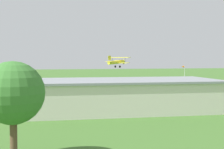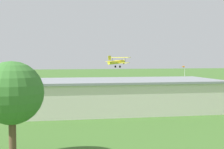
% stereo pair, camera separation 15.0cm
% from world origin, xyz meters
% --- Properties ---
extents(ground_plane, '(400.00, 400.00, 0.00)m').
position_xyz_m(ground_plane, '(0.00, 0.00, 0.00)').
color(ground_plane, '#3D6628').
extents(hangar, '(37.60, 17.29, 5.39)m').
position_xyz_m(hangar, '(1.10, 39.34, 2.70)').
color(hangar, beige).
rests_on(hangar, ground_plane).
extents(biplane, '(7.08, 8.02, 3.53)m').
position_xyz_m(biplane, '(-8.89, 3.41, 8.28)').
color(biplane, yellow).
extents(car_blue, '(2.24, 4.63, 1.61)m').
position_xyz_m(car_blue, '(18.68, 25.54, 0.84)').
color(car_blue, '#23389E').
rests_on(car_blue, ground_plane).
extents(truck_flatbed_blue, '(6.34, 2.51, 3.08)m').
position_xyz_m(truck_flatbed_blue, '(-16.97, 22.61, 1.66)').
color(truck_flatbed_blue, '#2D4C8C').
rests_on(truck_flatbed_blue, ground_plane).
extents(person_at_fence_line, '(0.54, 0.54, 1.63)m').
position_xyz_m(person_at_fence_line, '(9.33, 20.58, 0.81)').
color(person_at_fence_line, '#33723F').
rests_on(person_at_fence_line, ground_plane).
extents(person_walking_on_apron, '(0.54, 0.54, 1.64)m').
position_xyz_m(person_walking_on_apron, '(-9.54, 20.80, 0.82)').
color(person_walking_on_apron, '#3F3F47').
rests_on(person_walking_on_apron, ground_plane).
extents(person_by_parked_cars, '(0.53, 0.53, 1.71)m').
position_xyz_m(person_by_parked_cars, '(17.85, 21.69, 0.85)').
color(person_by_parked_cars, navy).
rests_on(person_by_parked_cars, ground_plane).
extents(person_watching_takeoff, '(0.45, 0.45, 1.59)m').
position_xyz_m(person_watching_takeoff, '(-17.91, 27.48, 0.79)').
color(person_watching_takeoff, '#B23333').
rests_on(person_watching_takeoff, ground_plane).
extents(person_crossing_taxiway, '(0.54, 0.54, 1.52)m').
position_xyz_m(person_crossing_taxiway, '(-12.54, 25.07, 0.75)').
color(person_crossing_taxiway, '#72338C').
rests_on(person_crossing_taxiway, ground_plane).
extents(tree_behind_hangar_left, '(5.43, 5.43, 8.74)m').
position_xyz_m(tree_behind_hangar_left, '(15.85, 64.24, 5.99)').
color(tree_behind_hangar_left, brown).
rests_on(tree_behind_hangar_left, ground_plane).
extents(windsock, '(1.48, 1.07, 6.85)m').
position_xyz_m(windsock, '(-33.25, -3.33, 6.01)').
color(windsock, silver).
rests_on(windsock, ground_plane).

